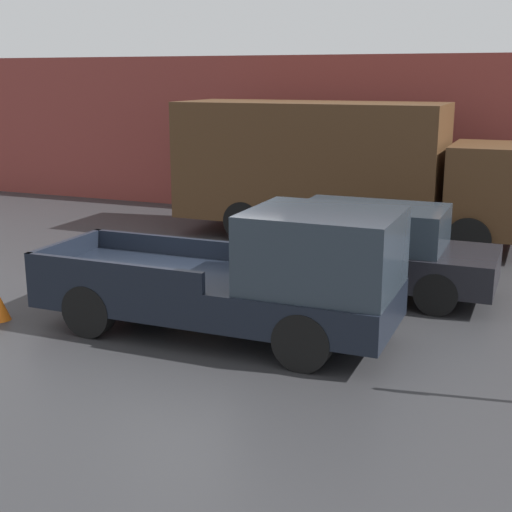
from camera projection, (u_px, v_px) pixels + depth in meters
ground_plane at (185, 326)px, 11.34m from camera, size 60.00×60.00×0.00m
building_wall at (350, 138)px, 19.55m from camera, size 28.00×0.15×4.42m
pickup_truck at (252, 277)px, 10.58m from camera, size 5.52×1.95×2.04m
car at (366, 249)px, 12.93m from camera, size 4.71×1.87×1.62m
delivery_truck at (338, 166)px, 17.02m from camera, size 8.35×2.47×3.26m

